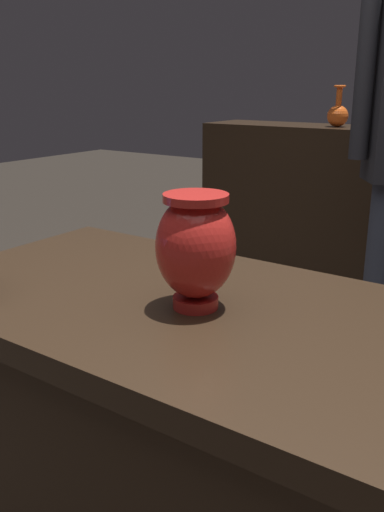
% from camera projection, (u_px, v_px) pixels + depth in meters
% --- Properties ---
extents(display_plinth, '(1.20, 0.64, 0.80)m').
position_uv_depth(display_plinth, '(189.00, 466.00, 1.22)').
color(display_plinth, black).
rests_on(display_plinth, ground_plane).
extents(vase_centerpiece, '(0.15, 0.15, 0.22)m').
position_uv_depth(vase_centerpiece, '(196.00, 247.00, 1.04)').
color(vase_centerpiece, red).
rests_on(vase_centerpiece, display_plinth).
extents(shelf_vase_left, '(0.12, 0.12, 0.22)m').
position_uv_depth(shelf_vase_left, '(338.00, 114.00, 3.00)').
color(shelf_vase_left, '#E55B1E').
rests_on(shelf_vase_left, back_display_shelf).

